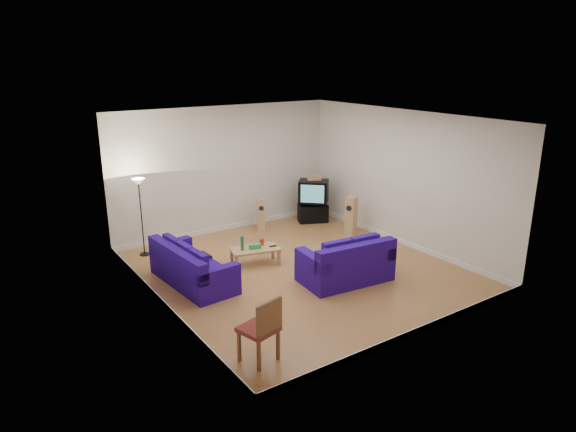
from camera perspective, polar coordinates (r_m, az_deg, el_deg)
room at (r=10.46m, az=1.23°, el=1.78°), size 6.01×6.51×3.21m
sofa_three_seat at (r=10.41m, az=-10.76°, el=-5.86°), size 1.07×2.16×0.81m
sofa_loveseat at (r=10.39m, az=6.54°, el=-5.49°), size 1.88×1.17×0.89m
coffee_table at (r=11.15m, az=-3.67°, el=-3.84°), size 1.14×0.76×0.38m
bottle at (r=10.99m, az=-5.11°, el=-3.04°), size 0.09×0.09×0.31m
tissue_box at (r=11.10m, az=-3.69°, el=-3.37°), size 0.27×0.19×0.10m
red_canister at (r=11.28m, az=-2.94°, el=-2.89°), size 0.10×0.10×0.15m
remote at (r=11.20m, az=-1.68°, el=-3.36°), size 0.17×0.08×0.02m
tv_stand at (r=14.06m, az=2.78°, el=0.33°), size 0.90×0.72×0.48m
av_receiver at (r=14.01m, az=2.67°, el=1.48°), size 0.50×0.50×0.09m
television at (r=13.85m, az=2.85°, el=2.76°), size 0.95×0.94×0.60m
centre_speaker at (r=13.82m, az=2.94°, el=4.28°), size 0.39×0.30×0.13m
speaker_left at (r=13.31m, az=-3.02°, el=0.18°), size 0.29×0.31×0.85m
speaker_right at (r=13.09m, az=7.03°, el=0.05°), size 0.35×0.32×0.98m
floor_lamp at (r=11.79m, az=-16.20°, el=2.54°), size 0.31×0.31×1.79m
dining_chair at (r=7.64m, az=-2.89°, el=-12.22°), size 0.61×0.61×1.04m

